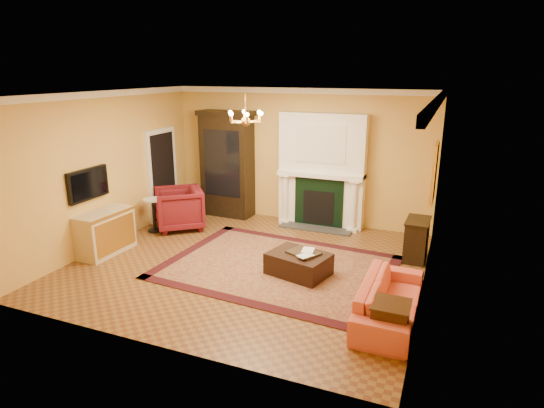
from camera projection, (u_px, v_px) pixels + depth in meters
The scene contains 26 objects.
floor at pixel (248, 264), 8.22m from camera, with size 6.00×5.50×0.02m, color brown.
ceiling at pixel (245, 93), 7.37m from camera, with size 6.00×5.50×0.02m, color silver.
wall_back at pixel (299, 156), 10.25m from camera, with size 6.00×0.02×3.00m, color #CF934A.
wall_front at pixel (147, 235), 5.34m from camera, with size 6.00×0.02×3.00m, color #CF934A.
wall_left at pixel (107, 169), 8.88m from camera, with size 0.02×5.50×3.00m, color #CF934A.
wall_right at pixel (431, 202), 6.71m from camera, with size 0.02×5.50×3.00m, color #CF934A.
fireplace at pixel (321, 173), 9.95m from camera, with size 1.90×0.70×2.50m.
crown_molding at pixel (268, 95), 8.24m from camera, with size 6.00×5.50×0.12m.
doorway at pixel (163, 175), 10.50m from camera, with size 0.08×1.05×2.10m.
tv_panel at pixel (88, 184), 8.37m from camera, with size 0.09×0.95×0.58m.
gilt_mirror at pixel (434, 172), 7.93m from camera, with size 0.06×0.76×1.05m.
chandelier at pixel (246, 118), 7.48m from camera, with size 0.63×0.55×0.53m.
oriental_rug at pixel (277, 267), 8.07m from camera, with size 3.90×2.93×0.02m, color #450E0E.
china_cabinet at pixel (227, 166), 10.70m from camera, with size 1.19×0.54×2.37m, color black.
wingback_armchair at pixel (179, 207), 9.93m from camera, with size 0.97×0.91×1.00m, color maroon.
pedestal_table at pixel (154, 213), 9.75m from camera, with size 0.41×0.41×0.73m.
commode at pixel (105, 233), 8.61m from camera, with size 0.52×1.10×0.82m, color beige.
coral_sofa at pixel (390, 294), 6.32m from camera, with size 1.92×0.56×0.75m, color #C3413E.
end_table at pixel (390, 323), 5.81m from camera, with size 0.44×0.44×0.51m, color #321A0D.
console_table at pixel (416, 240), 8.32m from camera, with size 0.38×0.66×0.74m, color black.
leather_ottoman at pixel (299, 264), 7.74m from camera, with size 0.98×0.71×0.37m, color black.
ottoman_tray at pixel (304, 253), 7.68m from camera, with size 0.50×0.39×0.03m, color black.
book_a at pixel (302, 243), 7.69m from camera, with size 0.20×0.03×0.27m, color gray.
book_b at pixel (302, 247), 7.53m from camera, with size 0.19×0.02×0.26m, color gray.
topiary_left at pixel (299, 159), 10.02m from camera, with size 0.17×0.17×0.45m.
topiary_right at pixel (353, 163), 9.58m from camera, with size 0.18×0.18×0.47m.
Camera 1 is at (3.25, -6.86, 3.37)m, focal length 30.00 mm.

